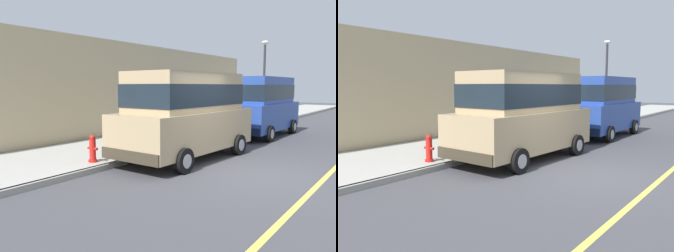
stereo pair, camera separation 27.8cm
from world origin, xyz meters
TOP-DOWN VIEW (x-y plane):
  - ground_plane at (0.00, 0.00)m, footprint 80.00×80.00m
  - curb at (-3.20, 0.00)m, footprint 0.16×64.00m
  - sidewalk at (-5.00, 0.00)m, footprint 3.60×64.00m
  - lane_centre_line at (1.60, 0.00)m, footprint 0.12×57.60m
  - car_tan_van at (-2.22, 0.60)m, footprint 2.26×4.96m
  - car_blue_van at (-2.23, 6.54)m, footprint 2.15×4.91m
  - dog_brown at (-4.89, 1.99)m, footprint 0.37×0.72m
  - fire_hydrant at (-3.65, -1.75)m, footprint 0.34×0.24m
  - street_lamp at (-3.55, 10.44)m, footprint 0.36×0.36m
  - building_facade at (-7.10, 4.20)m, footprint 0.50×20.00m

SIDE VIEW (x-z plane):
  - ground_plane at x=0.00m, z-range 0.00..0.00m
  - lane_centre_line at x=1.60m, z-range 0.00..0.01m
  - curb at x=-3.20m, z-range 0.00..0.14m
  - sidewalk at x=-5.00m, z-range 0.00..0.14m
  - dog_brown at x=-4.89m, z-range 0.18..0.67m
  - fire_hydrant at x=-3.65m, z-range 0.11..0.84m
  - car_tan_van at x=-2.22m, z-range 0.13..2.65m
  - car_blue_van at x=-2.23m, z-range 0.13..2.65m
  - building_facade at x=-7.10m, z-range 0.00..3.98m
  - street_lamp at x=-3.55m, z-range 0.70..5.12m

